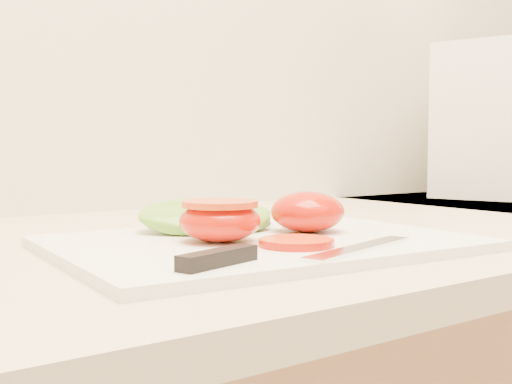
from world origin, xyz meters
TOP-DOWN VIEW (x-y plane):
  - cutting_board at (-0.33, 1.57)m, footprint 0.41×0.31m
  - tomato_half_dome at (-0.26, 1.58)m, footprint 0.08×0.08m
  - tomato_half_cut at (-0.38, 1.57)m, footprint 0.08×0.08m
  - tomato_slice_0 at (-0.34, 1.51)m, footprint 0.07×0.07m
  - lettuce_leaf_0 at (-0.34, 1.65)m, footprint 0.17×0.13m
  - knife at (-0.39, 1.46)m, footprint 0.26×0.07m
  - appliance at (0.43, 1.79)m, footprint 0.27×0.30m

SIDE VIEW (x-z plane):
  - cutting_board at x=-0.33m, z-range 0.93..0.94m
  - tomato_slice_0 at x=-0.34m, z-range 0.94..0.95m
  - knife at x=-0.39m, z-range 0.94..0.95m
  - lettuce_leaf_0 at x=-0.34m, z-range 0.94..0.97m
  - tomato_half_cut at x=-0.38m, z-range 0.94..0.98m
  - tomato_half_dome at x=-0.26m, z-range 0.94..0.98m
  - appliance at x=0.43m, z-range 0.93..1.23m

